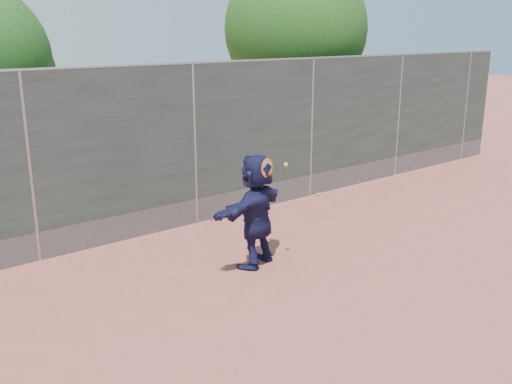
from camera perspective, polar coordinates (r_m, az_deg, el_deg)
ground at (r=8.51m, az=7.20°, el=-9.00°), size 80.00×80.00×0.00m
player at (r=8.78m, az=0.00°, el=-1.86°), size 1.73×1.03×1.78m
ball_ground at (r=12.81m, az=6.26°, el=-0.23°), size 0.07×0.07×0.07m
fence at (r=10.64m, az=-6.16°, el=5.05°), size 20.00×0.06×3.03m
swing_action at (r=8.49m, az=1.28°, el=2.35°), size 0.52×0.15×0.51m
tree_right at (r=15.12m, az=4.36°, el=15.55°), size 3.78×3.60×5.39m
weed_clump at (r=11.06m, az=-4.33°, el=-2.24°), size 0.68×0.07×0.30m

